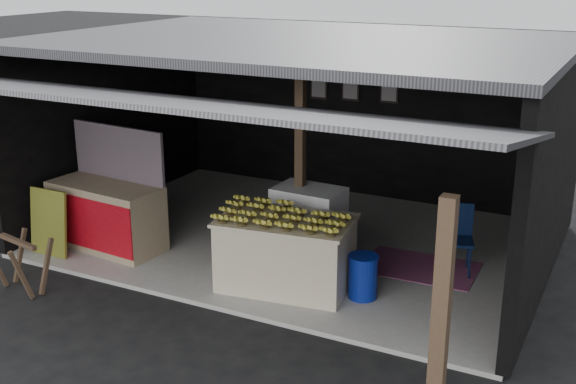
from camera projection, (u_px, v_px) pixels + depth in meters
The scene contains 13 objects.
ground at pixel (209, 309), 8.77m from camera, with size 80.00×80.00×0.00m, color black.
concrete_slab at pixel (299, 239), 10.88m from camera, with size 7.00×5.00×0.06m, color gray.
shophouse at pixel (310, 100), 10.51m from camera, with size 7.40×7.29×3.02m.
banana_table at pixel (286, 253), 9.10m from camera, with size 1.79×1.24×0.92m.
banana_pile at pixel (286, 212), 8.93m from camera, with size 1.54×0.92×0.18m, color gold, non-canonical shape.
white_crate at pixel (309, 224), 9.96m from camera, with size 0.95×0.67×1.03m.
neighbor_stall at pixel (107, 213), 10.37m from camera, with size 1.74×0.90×1.74m.
green_signboard at pixel (49, 223), 10.11m from camera, with size 0.63×0.04×0.95m, color black.
sawhorse at pixel (20, 259), 9.11m from camera, with size 0.74×0.73×0.71m.
water_barrel at pixel (363, 278), 8.86m from camera, with size 0.36×0.36×0.53m, color navy.
plastic_chair at pixel (456, 232), 9.57m from camera, with size 0.55×0.55×0.92m.
magenta_rug at pixel (420, 267), 9.80m from camera, with size 1.50×1.00×0.01m, color #741951.
picture_frames at pixel (353, 89), 12.40m from camera, with size 1.62×0.04×0.46m.
Camera 1 is at (4.45, -6.61, 4.05)m, focal length 45.00 mm.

